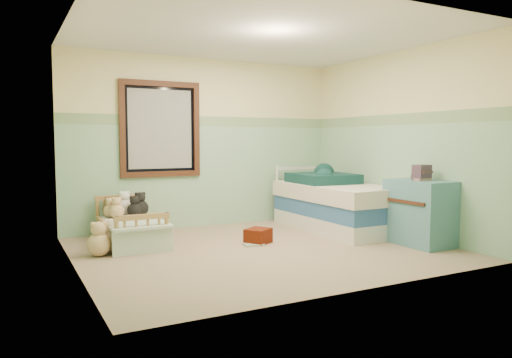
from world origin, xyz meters
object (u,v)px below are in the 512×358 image
plush_floor_cream (112,241)px  red_pillow (258,236)px  toddler_bed_frame (130,237)px  dresser (420,213)px  floor_book (254,244)px  plush_floor_tan (99,245)px  twin_bed_frame (337,222)px

plush_floor_cream → red_pillow: 1.76m
toddler_bed_frame → dresser: (3.16, -1.73, 0.32)m
dresser → floor_book: size_ratio=3.31×
toddler_bed_frame → plush_floor_cream: size_ratio=4.76×
plush_floor_tan → twin_bed_frame: (3.34, 0.07, -0.02)m
twin_bed_frame → toddler_bed_frame: bearing=171.1°
toddler_bed_frame → floor_book: bearing=-31.8°
plush_floor_tan → dresser: (3.63, -1.20, 0.27)m
toddler_bed_frame → plush_floor_cream: plush_floor_cream is taller
red_pillow → twin_bed_frame: bearing=11.2°
red_pillow → floor_book: bearing=-142.0°
twin_bed_frame → floor_book: 1.60m
plush_floor_tan → dresser: dresser is taller
red_pillow → dresser: bearing=-29.7°
plush_floor_cream → toddler_bed_frame: bearing=53.7°
plush_floor_tan → red_pillow: plush_floor_tan is taller
twin_bed_frame → dresser: dresser is taller
red_pillow → floor_book: 0.16m
toddler_bed_frame → floor_book: 1.56m
toddler_bed_frame → red_pillow: bearing=-27.4°
twin_bed_frame → red_pillow: (-1.45, -0.29, -0.02)m
plush_floor_cream → plush_floor_tan: plush_floor_cream is taller
plush_floor_tan → red_pillow: size_ratio=0.89×
dresser → plush_floor_cream: bearing=159.2°
floor_book → plush_floor_cream: bearing=176.2°
twin_bed_frame → red_pillow: bearing=-168.8°
toddler_bed_frame → red_pillow: 1.61m
dresser → floor_book: bearing=153.7°
plush_floor_tan → twin_bed_frame: plush_floor_tan is taller
dresser → twin_bed_frame: bearing=102.8°
plush_floor_tan → dresser: 3.83m
twin_bed_frame → floor_book: size_ratio=8.12×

